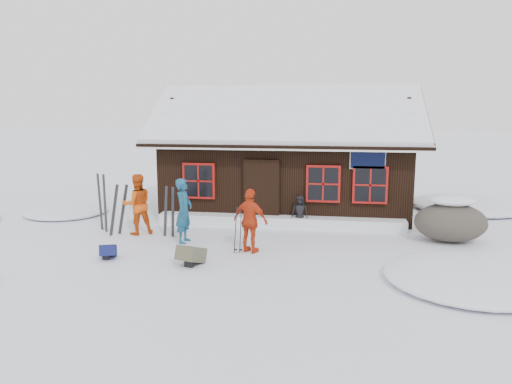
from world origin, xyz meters
TOP-DOWN VIEW (x-y plane):
  - ground at (0.00, 0.00)m, footprint 120.00×120.00m
  - mountain_hut at (1.50, 4.98)m, footprint 8.90×6.09m
  - snow_drift at (1.50, 2.25)m, footprint 7.60×0.60m
  - snow_mounds at (1.65, 1.86)m, footprint 20.60×13.20m
  - skier_teal at (-0.90, 0.12)m, footprint 0.47×0.67m
  - skier_orange_left at (-2.50, 0.79)m, footprint 1.09×1.03m
  - skier_orange_right at (1.04, -0.53)m, footprint 1.05×0.73m
  - skier_crouched at (2.12, 2.20)m, footprint 0.50×0.33m
  - boulder at (6.32, 1.33)m, footprint 1.94×1.46m
  - ski_pair_left at (-3.03, 0.66)m, footprint 0.54×0.30m
  - ski_pair_mid at (-3.69, 1.02)m, footprint 0.38×0.28m
  - ski_pair_right at (-1.49, 0.63)m, footprint 0.41×0.16m
  - ski_poles at (0.73, -0.61)m, footprint 0.22×0.11m
  - backpack_blue at (-2.34, -1.56)m, footprint 0.51×0.59m
  - backpack_olive at (-0.19, -1.72)m, footprint 0.65×0.75m

SIDE VIEW (x-z plane):
  - ground at x=0.00m, z-range 0.00..0.00m
  - snow_mounds at x=1.65m, z-range -0.24..0.24m
  - backpack_blue at x=-2.34m, z-range 0.00..0.27m
  - backpack_olive at x=-0.19m, z-range 0.00..0.35m
  - snow_drift at x=1.50m, z-range 0.00..0.35m
  - skier_crouched at x=2.12m, z-range 0.00..1.01m
  - ski_poles at x=0.73m, z-range -0.04..1.19m
  - boulder at x=6.32m, z-range 0.00..1.15m
  - ski_pair_right at x=-1.49m, z-range -0.05..1.46m
  - ski_pair_left at x=-3.03m, z-range -0.04..1.48m
  - skier_orange_right at x=1.04m, z-range 0.00..1.65m
  - ski_pair_mid at x=-3.69m, z-range -0.05..1.71m
  - skier_orange_left at x=-2.50m, z-range 0.00..1.77m
  - skier_teal at x=-0.90m, z-range 0.00..1.77m
  - mountain_hut at x=1.50m, z-range -0.63..3.79m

